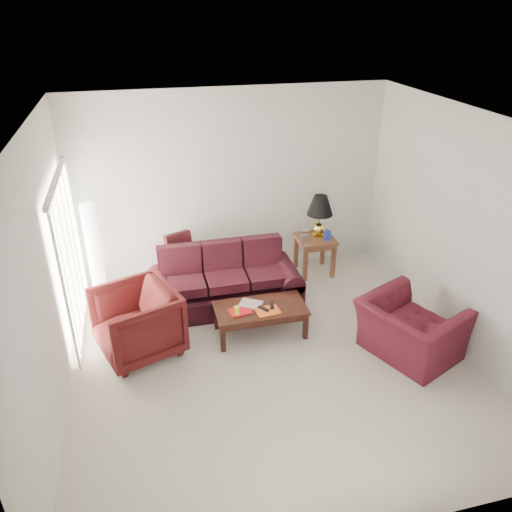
{
  "coord_description": "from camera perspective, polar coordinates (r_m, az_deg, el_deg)",
  "views": [
    {
      "loc": [
        -1.43,
        -4.92,
        4.13
      ],
      "look_at": [
        0.0,
        0.85,
        1.05
      ],
      "focal_mm": 35.0,
      "sensor_mm": 36.0,
      "label": 1
    }
  ],
  "objects": [
    {
      "name": "remote_b",
      "position": [
        6.75,
        1.81,
        -5.59
      ],
      "size": [
        0.09,
        0.19,
        0.02
      ],
      "primitive_type": "cube",
      "rotation": [
        0.0,
        0.0,
        -0.19
      ],
      "color": "black",
      "rests_on": "coffee_table"
    },
    {
      "name": "yellow_glass",
      "position": [
        6.55,
        -2.22,
        -6.31
      ],
      "size": [
        0.1,
        0.1,
        0.13
      ],
      "primitive_type": "cylinder",
      "rotation": [
        0.0,
        0.0,
        0.39
      ],
      "color": "#FFFA38",
      "rests_on": "coffee_table"
    },
    {
      "name": "picture_frame",
      "position": [
        8.3,
        5.79,
        2.96
      ],
      "size": [
        0.17,
        0.18,
        0.05
      ],
      "primitive_type": "cube",
      "rotation": [
        1.36,
        0.0,
        0.55
      ],
      "color": "#B5B6BA",
      "rests_on": "end_table"
    },
    {
      "name": "remote_a",
      "position": [
        6.67,
        0.88,
        -6.03
      ],
      "size": [
        0.13,
        0.16,
        0.02
      ],
      "primitive_type": "cube",
      "rotation": [
        0.0,
        0.0,
        0.61
      ],
      "color": "black",
      "rests_on": "coffee_table"
    },
    {
      "name": "magazine_orange",
      "position": [
        6.66,
        1.35,
        -6.29
      ],
      "size": [
        0.33,
        0.26,
        0.02
      ],
      "primitive_type": "cube",
      "rotation": [
        0.0,
        0.0,
        0.09
      ],
      "color": "orange",
      "rests_on": "coffee_table"
    },
    {
      "name": "magazine_white",
      "position": [
        6.8,
        -0.62,
        -5.5
      ],
      "size": [
        0.37,
        0.35,
        0.02
      ],
      "primitive_type": "cube",
      "rotation": [
        0.0,
        0.0,
        -0.55
      ],
      "color": "beige",
      "rests_on": "coffee_table"
    },
    {
      "name": "table_lamp",
      "position": [
        8.14,
        7.27,
        4.51
      ],
      "size": [
        0.54,
        0.54,
        0.7
      ],
      "primitive_type": null,
      "rotation": [
        0.0,
        0.0,
        0.36
      ],
      "color": "gold",
      "rests_on": "end_table"
    },
    {
      "name": "floor_lamp",
      "position": [
        7.82,
        -18.02,
        0.52
      ],
      "size": [
        0.32,
        0.32,
        1.55
      ],
      "primitive_type": null,
      "rotation": [
        0.0,
        0.0,
        -0.34
      ],
      "color": "white",
      "rests_on": "ground"
    },
    {
      "name": "coffee_table",
      "position": [
        6.87,
        0.5,
        -7.36
      ],
      "size": [
        1.38,
        1.07,
        0.43
      ],
      "primitive_type": null,
      "rotation": [
        0.0,
        0.0,
        -0.43
      ],
      "color": "black",
      "rests_on": "ground"
    },
    {
      "name": "blinds",
      "position": [
        7.0,
        -20.55,
        -0.33
      ],
      "size": [
        0.1,
        2.0,
        2.16
      ],
      "primitive_type": "cube",
      "color": "silver",
      "rests_on": "ground"
    },
    {
      "name": "magazine_red",
      "position": [
        6.65,
        -1.85,
        -6.33
      ],
      "size": [
        0.32,
        0.26,
        0.02
      ],
      "primitive_type": "cube",
      "rotation": [
        0.0,
        0.0,
        0.18
      ],
      "color": "red",
      "rests_on": "coffee_table"
    },
    {
      "name": "armchair_right",
      "position": [
        6.71,
        17.19,
        -8.05
      ],
      "size": [
        1.38,
        1.46,
        0.75
      ],
      "primitive_type": "imported",
      "rotation": [
        0.0,
        0.0,
        1.98
      ],
      "color": "#440F19",
      "rests_on": "ground"
    },
    {
      "name": "sofa",
      "position": [
        7.35,
        -3.54,
        -2.71
      ],
      "size": [
        2.23,
        1.01,
        0.9
      ],
      "primitive_type": null,
      "rotation": [
        0.0,
        0.0,
        0.03
      ],
      "color": "black",
      "rests_on": "ground"
    },
    {
      "name": "throw_pillow",
      "position": [
        7.84,
        -8.81,
        1.17
      ],
      "size": [
        0.46,
        0.34,
        0.43
      ],
      "primitive_type": "cube",
      "rotation": [
        -0.21,
        0.0,
        0.37
      ],
      "color": "black",
      "rests_on": "sofa"
    },
    {
      "name": "clock",
      "position": [
        8.02,
        5.58,
        2.03
      ],
      "size": [
        0.13,
        0.05,
        0.13
      ],
      "primitive_type": "cube",
      "rotation": [
        0.0,
        0.0,
        -0.0
      ],
      "color": "#B2B2B6",
      "rests_on": "end_table"
    },
    {
      "name": "floor",
      "position": [
        6.58,
        1.82,
        -11.49
      ],
      "size": [
        5.0,
        5.0,
        0.0
      ],
      "primitive_type": "plane",
      "color": "beige",
      "rests_on": "ground"
    },
    {
      "name": "end_table",
      "position": [
        8.37,
        6.69,
        0.13
      ],
      "size": [
        0.62,
        0.62,
        0.65
      ],
      "primitive_type": null,
      "rotation": [
        0.0,
        0.0,
        0.06
      ],
      "color": "#4D2B1A",
      "rests_on": "ground"
    },
    {
      "name": "armchair_left",
      "position": [
        6.6,
        -13.45,
        -7.36
      ],
      "size": [
        1.25,
        1.24,
        0.9
      ],
      "primitive_type": "imported",
      "rotation": [
        0.0,
        0.0,
        -1.23
      ],
      "color": "#3D0E0E",
      "rests_on": "ground"
    },
    {
      "name": "blue_canister",
      "position": [
        8.13,
        8.16,
        2.35
      ],
      "size": [
        0.1,
        0.1,
        0.16
      ],
      "primitive_type": "cylinder",
      "rotation": [
        0.0,
        0.0,
        -0.02
      ],
      "color": "#1A2BAD",
      "rests_on": "end_table"
    }
  ]
}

